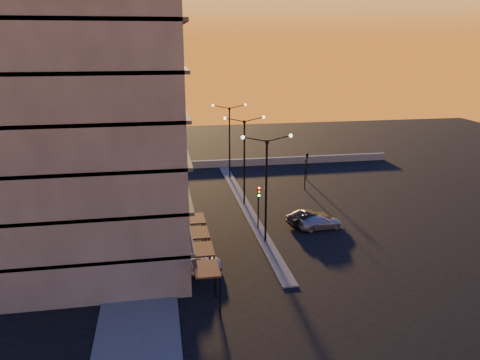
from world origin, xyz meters
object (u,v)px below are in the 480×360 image
object	(u,v)px
traffic_light_main	(259,200)
car_hatchback	(195,264)
car_sedan	(309,218)
car_wagon	(320,222)
streetlamp_mid	(244,154)

from	to	relation	value
traffic_light_main	car_hatchback	xyz separation A→B (m)	(-6.50, -7.41, -2.17)
car_sedan	car_wagon	xyz separation A→B (m)	(0.73, -0.93, -0.08)
streetlamp_mid	car_sedan	bearing A→B (deg)	-54.05
traffic_light_main	car_hatchback	distance (m)	10.09
car_hatchback	traffic_light_main	bearing A→B (deg)	-53.46
streetlamp_mid	traffic_light_main	xyz separation A→B (m)	(0.00, -7.13, -2.70)
streetlamp_mid	car_sedan	world-z (taller)	streetlamp_mid
car_wagon	car_hatchback	bearing A→B (deg)	113.04
traffic_light_main	car_sedan	size ratio (longest dim) A/B	1.00
traffic_light_main	car_wagon	size ratio (longest dim) A/B	0.99
traffic_light_main	car_hatchback	world-z (taller)	traffic_light_main
streetlamp_mid	car_sedan	distance (m)	9.82
car_wagon	streetlamp_mid	bearing A→B (deg)	30.49
streetlamp_mid	car_sedan	xyz separation A→B (m)	(5.00, -6.89, -4.89)
traffic_light_main	car_wagon	bearing A→B (deg)	-6.95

